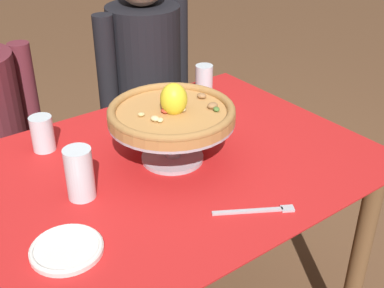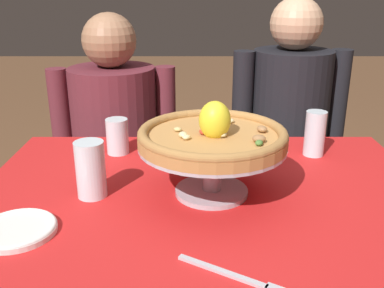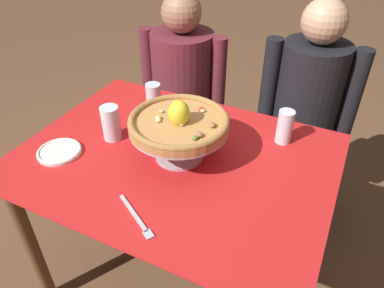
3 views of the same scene
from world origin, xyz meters
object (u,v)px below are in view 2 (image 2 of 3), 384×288
at_px(water_glass_back_left, 118,139).
at_px(diner_right, 286,161).
at_px(water_glass_back_right, 315,136).
at_px(water_glass_side_left, 92,172).
at_px(diner_left, 117,158).
at_px(dinner_fork, 235,276).
at_px(side_plate, 17,229).
at_px(pizza, 213,135).
at_px(pizza_stand, 212,160).

bearing_deg(water_glass_back_left, diner_right, 33.78).
height_order(water_glass_back_right, water_glass_side_left, water_glass_side_left).
distance_m(water_glass_side_left, diner_left, 0.79).
bearing_deg(water_glass_back_right, dinner_fork, -116.21).
bearing_deg(diner_right, diner_left, 176.20).
height_order(side_plate, diner_left, diner_left).
relative_size(pizza, water_glass_back_right, 2.61).
distance_m(side_plate, diner_left, 0.94).
height_order(water_glass_back_left, dinner_fork, water_glass_back_left).
bearing_deg(pizza, water_glass_back_left, 134.89).
bearing_deg(diner_left, water_glass_back_left, -78.76).
xyz_separation_m(pizza, side_plate, (-0.41, -0.18, -0.14)).
bearing_deg(dinner_fork, pizza, 94.64).
distance_m(side_plate, diner_right, 1.16).
relative_size(water_glass_back_left, side_plate, 0.66).
xyz_separation_m(pizza_stand, diner_right, (0.33, 0.68, -0.28)).
bearing_deg(water_glass_side_left, side_plate, -124.66).
height_order(pizza, diner_left, diner_left).
relative_size(pizza_stand, diner_left, 0.31).
bearing_deg(diner_right, water_glass_back_left, -146.22).
relative_size(water_glass_side_left, diner_left, 0.12).
height_order(pizza, diner_right, diner_right).
relative_size(diner_left, diner_right, 0.95).
bearing_deg(pizza, diner_right, 63.96).
distance_m(pizza, side_plate, 0.47).
distance_m(water_glass_back_left, dinner_fork, 0.68).
height_order(water_glass_back_right, water_glass_back_left, water_glass_back_right).
xyz_separation_m(pizza, water_glass_side_left, (-0.29, -0.01, -0.09)).
xyz_separation_m(pizza_stand, water_glass_side_left, (-0.29, -0.01, -0.03)).
bearing_deg(diner_left, pizza, -63.42).
bearing_deg(diner_left, water_glass_back_right, -34.45).
distance_m(water_glass_back_right, water_glass_side_left, 0.67).
bearing_deg(pizza_stand, diner_left, 116.55).
height_order(water_glass_side_left, side_plate, water_glass_side_left).
bearing_deg(side_plate, water_glass_back_right, 31.27).
relative_size(water_glass_back_left, diner_right, 0.09).
bearing_deg(diner_right, dinner_fork, -106.86).
relative_size(side_plate, dinner_fork, 0.88).
distance_m(water_glass_back_right, dinner_fork, 0.66).
height_order(pizza, water_glass_back_right, pizza).
xyz_separation_m(pizza, diner_right, (0.33, 0.68, -0.35)).
bearing_deg(diner_right, side_plate, -130.77).
height_order(water_glass_back_left, diner_right, diner_right).
height_order(water_glass_side_left, diner_right, diner_right).
relative_size(pizza_stand, water_glass_back_left, 3.29).
xyz_separation_m(dinner_fork, diner_left, (-0.39, 1.06, -0.21)).
xyz_separation_m(pizza_stand, diner_left, (-0.36, 0.73, -0.29)).
relative_size(pizza_stand, side_plate, 2.17).
bearing_deg(water_glass_back_left, side_plate, -106.75).
bearing_deg(side_plate, diner_left, 87.00).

